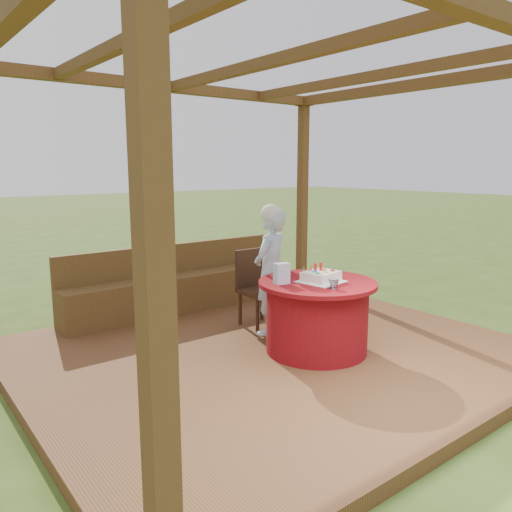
# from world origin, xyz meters

# --- Properties ---
(ground) EXTENTS (60.00, 60.00, 0.00)m
(ground) POSITION_xyz_m (0.00, 0.00, 0.00)
(ground) COLOR #38531B
(ground) RESTS_ON ground
(deck) EXTENTS (4.50, 4.00, 0.12)m
(deck) POSITION_xyz_m (0.00, 0.00, 0.06)
(deck) COLOR brown
(deck) RESTS_ON ground
(pergola) EXTENTS (4.50, 4.00, 2.72)m
(pergola) POSITION_xyz_m (0.00, 0.00, 2.41)
(pergola) COLOR brown
(pergola) RESTS_ON deck
(bench) EXTENTS (3.00, 0.42, 0.80)m
(bench) POSITION_xyz_m (0.00, 1.72, 0.38)
(bench) COLOR brown
(bench) RESTS_ON deck
(table) EXTENTS (1.11, 1.11, 0.69)m
(table) POSITION_xyz_m (0.30, -0.31, 0.47)
(table) COLOR maroon
(table) RESTS_ON deck
(chair) EXTENTS (0.39, 0.39, 0.84)m
(chair) POSITION_xyz_m (0.36, 0.71, 0.57)
(chair) COLOR #361E11
(chair) RESTS_ON deck
(elderly_woman) EXTENTS (0.57, 0.48, 1.37)m
(elderly_woman) POSITION_xyz_m (0.29, 0.38, 0.81)
(elderly_woman) COLOR #90B8D6
(elderly_woman) RESTS_ON deck
(birthday_cake) EXTENTS (0.42, 0.42, 0.17)m
(birthday_cake) POSITION_xyz_m (0.31, -0.34, 0.86)
(birthday_cake) COLOR white
(birthday_cake) RESTS_ON table
(gift_bag) EXTENTS (0.15, 0.11, 0.19)m
(gift_bag) POSITION_xyz_m (-0.03, -0.17, 0.90)
(gift_bag) COLOR #DC8EC5
(gift_bag) RESTS_ON table
(drinking_glass) EXTENTS (0.11, 0.11, 0.09)m
(drinking_glass) POSITION_xyz_m (0.21, -0.60, 0.85)
(drinking_glass) COLOR white
(drinking_glass) RESTS_ON table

